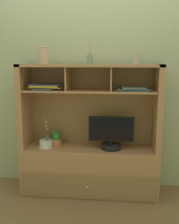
# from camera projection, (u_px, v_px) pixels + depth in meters

# --- Properties ---
(floor_plane) EXTENTS (6.00, 6.00, 0.02)m
(floor_plane) POSITION_uv_depth(u_px,v_px,m) (90.00, 191.00, 3.08)
(floor_plane) COLOR brown
(floor_plane) RESTS_ON ground
(back_wall) EXTENTS (6.00, 0.02, 2.80)m
(back_wall) POSITION_uv_depth(u_px,v_px,m) (92.00, 70.00, 3.04)
(back_wall) COLOR #A2AC82
(back_wall) RESTS_ON ground
(media_console) EXTENTS (1.55, 0.45, 1.47)m
(media_console) POSITION_uv_depth(u_px,v_px,m) (90.00, 154.00, 3.00)
(media_console) COLOR #A27549
(media_console) RESTS_ON ground
(tv_monitor) EXTENTS (0.50, 0.22, 0.37)m
(tv_monitor) POSITION_uv_depth(u_px,v_px,m) (111.00, 136.00, 2.88)
(tv_monitor) COLOR black
(tv_monitor) RESTS_ON media_console
(potted_orchid) EXTENTS (0.17, 0.17, 0.34)m
(potted_orchid) POSITION_uv_depth(u_px,v_px,m) (46.00, 143.00, 2.97)
(potted_orchid) COLOR silver
(potted_orchid) RESTS_ON media_console
(potted_fern) EXTENTS (0.14, 0.14, 0.17)m
(potted_fern) POSITION_uv_depth(u_px,v_px,m) (57.00, 139.00, 3.02)
(potted_fern) COLOR #BB6C42
(potted_fern) RESTS_ON media_console
(magazine_stack_left) EXTENTS (0.39, 0.29, 0.06)m
(magazine_stack_left) POSITION_uv_depth(u_px,v_px,m) (46.00, 87.00, 2.87)
(magazine_stack_left) COLOR #343F46
(magazine_stack_left) RESTS_ON media_console
(magazine_stack_centre) EXTENTS (0.38, 0.28, 0.04)m
(magazine_stack_centre) POSITION_uv_depth(u_px,v_px,m) (133.00, 89.00, 2.81)
(magazine_stack_centre) COLOR #2E5078
(magazine_stack_centre) RESTS_ON media_console
(diffuser_bottle) EXTENTS (0.06, 0.06, 0.27)m
(diffuser_bottle) POSITION_uv_depth(u_px,v_px,m) (90.00, 59.00, 2.79)
(diffuser_bottle) COLOR gray
(diffuser_bottle) RESTS_ON media_console
(ceramic_vase) EXTENTS (0.11, 0.11, 0.19)m
(ceramic_vase) POSITION_uv_depth(u_px,v_px,m) (43.00, 55.00, 2.81)
(ceramic_vase) COLOR tan
(ceramic_vase) RESTS_ON media_console
(accent_vase) EXTENTS (0.08, 0.08, 0.12)m
(accent_vase) POSITION_uv_depth(u_px,v_px,m) (137.00, 59.00, 2.74)
(accent_vase) COLOR tan
(accent_vase) RESTS_ON media_console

